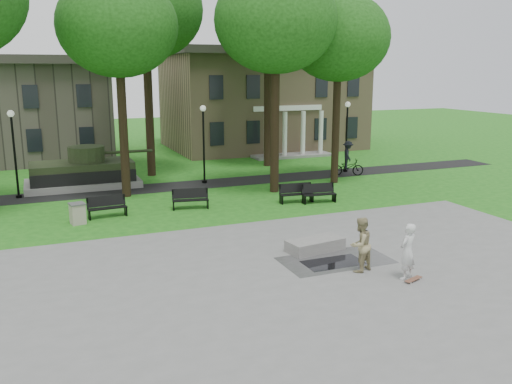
% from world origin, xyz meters
% --- Properties ---
extents(ground, '(120.00, 120.00, 0.00)m').
position_xyz_m(ground, '(0.00, 0.00, 0.00)').
color(ground, '#1B6016').
rests_on(ground, ground).
extents(plaza, '(22.00, 16.00, 0.02)m').
position_xyz_m(plaza, '(0.00, -5.00, 0.01)').
color(plaza, gray).
rests_on(plaza, ground).
extents(footpath, '(44.00, 2.60, 0.01)m').
position_xyz_m(footpath, '(0.00, 12.00, 0.01)').
color(footpath, black).
rests_on(footpath, ground).
extents(building_right, '(17.00, 12.00, 8.60)m').
position_xyz_m(building_right, '(10.00, 26.00, 4.34)').
color(building_right, '#9E8460').
rests_on(building_right, ground).
extents(building_left, '(15.00, 10.00, 7.20)m').
position_xyz_m(building_left, '(-11.00, 26.50, 3.60)').
color(building_left, '#4C443D').
rests_on(building_left, ground).
extents(tree_1, '(6.20, 6.20, 11.63)m').
position_xyz_m(tree_1, '(-4.50, 10.50, 8.95)').
color(tree_1, black).
rests_on(tree_1, ground).
extents(tree_2, '(6.60, 6.60, 12.16)m').
position_xyz_m(tree_2, '(3.50, 8.50, 9.32)').
color(tree_2, black).
rests_on(tree_2, ground).
extents(tree_3, '(6.00, 6.00, 11.19)m').
position_xyz_m(tree_3, '(8.00, 9.50, 8.60)').
color(tree_3, black).
rests_on(tree_3, ground).
extents(tree_4, '(7.20, 7.20, 13.50)m').
position_xyz_m(tree_4, '(-2.00, 16.00, 10.39)').
color(tree_4, black).
rests_on(tree_4, ground).
extents(tree_5, '(6.40, 6.40, 12.44)m').
position_xyz_m(tree_5, '(6.50, 16.50, 9.67)').
color(tree_5, black).
rests_on(tree_5, ground).
extents(lamp_left, '(0.36, 0.36, 4.73)m').
position_xyz_m(lamp_left, '(-10.00, 12.30, 2.79)').
color(lamp_left, black).
rests_on(lamp_left, ground).
extents(lamp_mid, '(0.36, 0.36, 4.73)m').
position_xyz_m(lamp_mid, '(0.50, 12.30, 2.79)').
color(lamp_mid, black).
rests_on(lamp_mid, ground).
extents(lamp_right, '(0.36, 0.36, 4.73)m').
position_xyz_m(lamp_right, '(10.50, 12.30, 2.79)').
color(lamp_right, black).
rests_on(lamp_right, ground).
extents(tank_monument, '(7.45, 3.40, 2.40)m').
position_xyz_m(tank_monument, '(-6.46, 14.00, 0.86)').
color(tank_monument, gray).
rests_on(tank_monument, ground).
extents(puddle, '(2.20, 1.20, 0.00)m').
position_xyz_m(puddle, '(0.69, -3.04, 0.02)').
color(puddle, black).
rests_on(puddle, plaza).
extents(concrete_block, '(2.32, 1.31, 0.45)m').
position_xyz_m(concrete_block, '(0.72, -1.58, 0.24)').
color(concrete_block, gray).
rests_on(concrete_block, plaza).
extents(skateboard, '(0.80, 0.45, 0.07)m').
position_xyz_m(skateboard, '(2.25, -5.53, 0.06)').
color(skateboard, brown).
rests_on(skateboard, plaza).
extents(skateboarder, '(0.81, 0.68, 1.90)m').
position_xyz_m(skateboarder, '(2.15, -5.27, 0.97)').
color(skateboarder, silver).
rests_on(skateboarder, plaza).
extents(friend_watching, '(1.11, 0.98, 1.91)m').
position_xyz_m(friend_watching, '(1.10, -4.08, 0.97)').
color(friend_watching, tan).
rests_on(friend_watching, plaza).
extents(cyclist, '(2.22, 1.45, 2.28)m').
position_xyz_m(cyclist, '(9.89, 11.07, 0.93)').
color(cyclist, black).
rests_on(cyclist, ground).
extents(park_bench_0, '(1.83, 0.67, 1.00)m').
position_xyz_m(park_bench_0, '(-6.03, 6.48, 0.52)').
color(park_bench_0, black).
rests_on(park_bench_0, ground).
extents(park_bench_1, '(1.85, 0.85, 1.00)m').
position_xyz_m(park_bench_1, '(-1.99, 6.55, 0.52)').
color(park_bench_1, black).
rests_on(park_bench_1, ground).
extents(park_bench_2, '(1.83, 0.66, 1.00)m').
position_xyz_m(park_bench_2, '(3.50, 5.73, 0.52)').
color(park_bench_2, black).
rests_on(park_bench_2, ground).
extents(park_bench_3, '(1.84, 0.70, 1.00)m').
position_xyz_m(park_bench_3, '(4.58, 5.25, 0.52)').
color(park_bench_3, black).
rests_on(park_bench_3, ground).
extents(trash_bin, '(0.78, 0.78, 0.96)m').
position_xyz_m(trash_bin, '(-7.42, 5.78, 0.49)').
color(trash_bin, '#A39886').
rests_on(trash_bin, ground).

